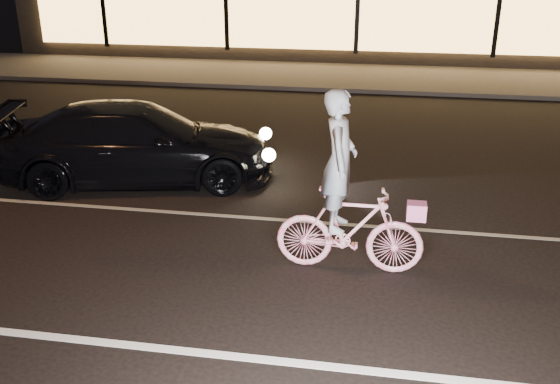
# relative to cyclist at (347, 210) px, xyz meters

# --- Properties ---
(ground) EXTENTS (90.00, 90.00, 0.00)m
(ground) POSITION_rel_cyclist_xyz_m (-0.70, -0.60, -0.86)
(ground) COLOR black
(ground) RESTS_ON ground
(lane_stripe_near) EXTENTS (60.00, 0.12, 0.01)m
(lane_stripe_near) POSITION_rel_cyclist_xyz_m (-0.70, -2.10, -0.86)
(lane_stripe_near) COLOR silver
(lane_stripe_near) RESTS_ON ground
(lane_stripe_far) EXTENTS (60.00, 0.10, 0.01)m
(lane_stripe_far) POSITION_rel_cyclist_xyz_m (-0.70, 1.40, -0.86)
(lane_stripe_far) COLOR gray
(lane_stripe_far) RESTS_ON ground
(sidewalk) EXTENTS (30.00, 4.00, 0.12)m
(sidewalk) POSITION_rel_cyclist_xyz_m (-0.70, 12.40, -0.80)
(sidewalk) COLOR #383533
(sidewalk) RESTS_ON ground
(cyclist) EXTENTS (1.93, 0.66, 2.43)m
(cyclist) POSITION_rel_cyclist_xyz_m (0.00, 0.00, 0.00)
(cyclist) COLOR #FF326A
(cyclist) RESTS_ON ground
(sedan) EXTENTS (5.19, 3.06, 1.41)m
(sedan) POSITION_rel_cyclist_xyz_m (-3.93, 2.71, -0.16)
(sedan) COLOR black
(sedan) RESTS_ON ground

